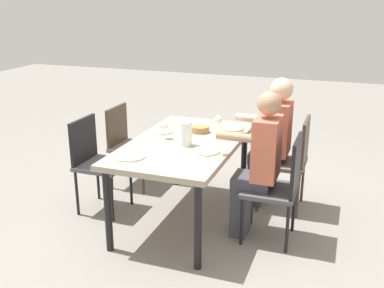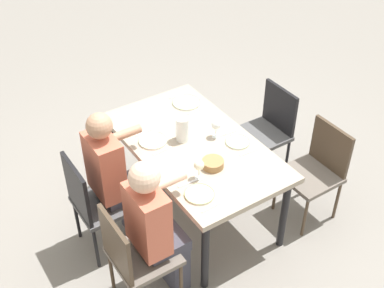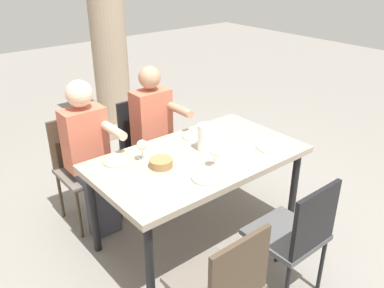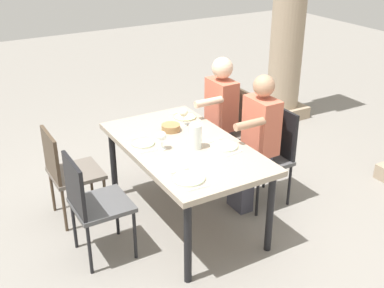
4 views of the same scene
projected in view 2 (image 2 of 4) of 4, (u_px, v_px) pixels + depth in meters
name	position (u px, v px, depth m)	size (l,w,h in m)	color
ground_plane	(194.00, 210.00, 4.63)	(16.00, 16.00, 0.00)	gray
dining_table	(194.00, 150.00, 4.20)	(1.62, 0.93, 0.77)	tan
chair_west_north	(133.00, 254.00, 3.54)	(0.44, 0.44, 0.92)	#6A6158
chair_west_south	(318.00, 167.00, 4.33)	(0.44, 0.44, 0.88)	#6A6158
chair_mid_north	(94.00, 200.00, 3.98)	(0.44, 0.44, 0.93)	#4F4F50
chair_mid_south	(268.00, 127.00, 4.74)	(0.44, 0.44, 0.91)	#4F4F50
diner_woman_green	(114.00, 176.00, 3.96)	(0.35, 0.49, 1.30)	#3F3F4C
diner_man_white	(156.00, 227.00, 3.53)	(0.35, 0.50, 1.30)	#3F3F4C
plate_0	(199.00, 194.00, 3.67)	(0.22, 0.22, 0.02)	silver
wine_glass_0	(199.00, 166.00, 3.75)	(0.08, 0.08, 0.17)	white
fork_0	(211.00, 207.00, 3.58)	(0.02, 0.17, 0.01)	silver
spoon_0	(188.00, 183.00, 3.77)	(0.02, 0.17, 0.01)	silver
plate_1	(238.00, 142.00, 4.16)	(0.20, 0.20, 0.02)	white
wine_glass_1	(216.00, 125.00, 4.16)	(0.08, 0.08, 0.16)	white
fork_1	(249.00, 152.00, 4.07)	(0.02, 0.17, 0.01)	silver
spoon_1	(227.00, 133.00, 4.26)	(0.02, 0.17, 0.01)	silver
plate_2	(153.00, 141.00, 4.17)	(0.24, 0.24, 0.02)	white
fork_2	(162.00, 151.00, 4.08)	(0.02, 0.17, 0.01)	silver
spoon_2	(144.00, 132.00, 4.28)	(0.02, 0.17, 0.01)	silver
plate_3	(186.00, 102.00, 4.62)	(0.26, 0.26, 0.02)	white
fork_3	(195.00, 111.00, 4.53)	(0.02, 0.17, 0.01)	silver
spoon_3	(178.00, 96.00, 4.73)	(0.02, 0.17, 0.01)	silver
water_pitcher	(182.00, 130.00, 4.14)	(0.11, 0.11, 0.21)	white
bread_basket	(213.00, 164.00, 3.91)	(0.17, 0.17, 0.06)	#9E7547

